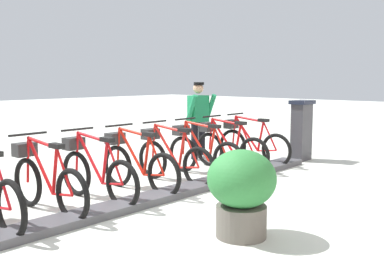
{
  "coord_description": "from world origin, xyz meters",
  "views": [
    {
      "loc": [
        -4.54,
        4.15,
        1.74
      ],
      "look_at": [
        0.5,
        -1.31,
        0.9
      ],
      "focal_mm": 41.23,
      "sensor_mm": 36.0,
      "label": 1
    }
  ],
  "objects_px": {
    "bike_docked_3": "(171,157)",
    "bike_docked_6": "(45,180)",
    "bike_docked_2": "(202,152)",
    "planter_bush": "(242,188)",
    "bike_docked_1": "(228,147)",
    "bike_docked_4": "(136,164)",
    "bike_docked_0": "(251,143)",
    "worker_near_rack": "(199,118)",
    "payment_kiosk": "(301,129)",
    "bike_docked_5": "(95,171)"
  },
  "relations": [
    {
      "from": "bike_docked_1",
      "to": "bike_docked_3",
      "type": "xyz_separation_m",
      "value": [
        0.0,
        1.52,
        0.0
      ]
    },
    {
      "from": "bike_docked_5",
      "to": "bike_docked_0",
      "type": "bearing_deg",
      "value": -90.0
    },
    {
      "from": "bike_docked_0",
      "to": "bike_docked_3",
      "type": "xyz_separation_m",
      "value": [
        0.0,
        2.29,
        0.0
      ]
    },
    {
      "from": "bike_docked_6",
      "to": "planter_bush",
      "type": "xyz_separation_m",
      "value": [
        -2.38,
        -1.02,
        0.11
      ]
    },
    {
      "from": "worker_near_rack",
      "to": "planter_bush",
      "type": "distance_m",
      "value": 4.7
    },
    {
      "from": "payment_kiosk",
      "to": "bike_docked_0",
      "type": "xyz_separation_m",
      "value": [
        0.57,
        1.04,
        -0.24
      ]
    },
    {
      "from": "bike_docked_3",
      "to": "payment_kiosk",
      "type": "bearing_deg",
      "value": -99.76
    },
    {
      "from": "bike_docked_2",
      "to": "bike_docked_6",
      "type": "height_order",
      "value": "same"
    },
    {
      "from": "bike_docked_0",
      "to": "planter_bush",
      "type": "relative_size",
      "value": 1.77
    },
    {
      "from": "bike_docked_1",
      "to": "payment_kiosk",
      "type": "bearing_deg",
      "value": -107.61
    },
    {
      "from": "worker_near_rack",
      "to": "bike_docked_3",
      "type": "bearing_deg",
      "value": 119.83
    },
    {
      "from": "bike_docked_0",
      "to": "bike_docked_3",
      "type": "bearing_deg",
      "value": 90.0
    },
    {
      "from": "bike_docked_0",
      "to": "bike_docked_6",
      "type": "xyz_separation_m",
      "value": [
        0.0,
        4.57,
        0.0
      ]
    },
    {
      "from": "bike_docked_1",
      "to": "bike_docked_2",
      "type": "relative_size",
      "value": 1.0
    },
    {
      "from": "bike_docked_5",
      "to": "bike_docked_6",
      "type": "relative_size",
      "value": 1.0
    },
    {
      "from": "bike_docked_4",
      "to": "worker_near_rack",
      "type": "relative_size",
      "value": 1.04
    },
    {
      "from": "payment_kiosk",
      "to": "planter_bush",
      "type": "distance_m",
      "value": 4.94
    },
    {
      "from": "bike_docked_0",
      "to": "worker_near_rack",
      "type": "xyz_separation_m",
      "value": [
        1.08,
        0.4,
        0.48
      ]
    },
    {
      "from": "worker_near_rack",
      "to": "bike_docked_0",
      "type": "bearing_deg",
      "value": -159.87
    },
    {
      "from": "bike_docked_0",
      "to": "worker_near_rack",
      "type": "height_order",
      "value": "worker_near_rack"
    },
    {
      "from": "bike_docked_0",
      "to": "bike_docked_4",
      "type": "distance_m",
      "value": 3.05
    },
    {
      "from": "bike_docked_3",
      "to": "bike_docked_5",
      "type": "distance_m",
      "value": 1.52
    },
    {
      "from": "bike_docked_3",
      "to": "bike_docked_6",
      "type": "height_order",
      "value": "same"
    },
    {
      "from": "bike_docked_1",
      "to": "bike_docked_4",
      "type": "bearing_deg",
      "value": 90.0
    },
    {
      "from": "bike_docked_0",
      "to": "bike_docked_2",
      "type": "relative_size",
      "value": 1.0
    },
    {
      "from": "bike_docked_6",
      "to": "bike_docked_3",
      "type": "bearing_deg",
      "value": -90.0
    },
    {
      "from": "bike_docked_3",
      "to": "bike_docked_6",
      "type": "relative_size",
      "value": 1.0
    },
    {
      "from": "payment_kiosk",
      "to": "bike_docked_3",
      "type": "xyz_separation_m",
      "value": [
        0.57,
        3.33,
        -0.24
      ]
    },
    {
      "from": "bike_docked_3",
      "to": "bike_docked_6",
      "type": "xyz_separation_m",
      "value": [
        0.0,
        2.29,
        0.0
      ]
    },
    {
      "from": "bike_docked_5",
      "to": "planter_bush",
      "type": "xyz_separation_m",
      "value": [
        -2.38,
        -0.26,
        0.11
      ]
    },
    {
      "from": "bike_docked_4",
      "to": "bike_docked_6",
      "type": "height_order",
      "value": "same"
    },
    {
      "from": "bike_docked_0",
      "to": "bike_docked_3",
      "type": "relative_size",
      "value": 1.0
    },
    {
      "from": "bike_docked_5",
      "to": "planter_bush",
      "type": "bearing_deg",
      "value": -173.85
    },
    {
      "from": "bike_docked_0",
      "to": "bike_docked_2",
      "type": "bearing_deg",
      "value": 90.0
    },
    {
      "from": "bike_docked_2",
      "to": "bike_docked_4",
      "type": "bearing_deg",
      "value": 90.0
    },
    {
      "from": "bike_docked_6",
      "to": "bike_docked_5",
      "type": "bearing_deg",
      "value": -90.0
    },
    {
      "from": "bike_docked_6",
      "to": "planter_bush",
      "type": "height_order",
      "value": "bike_docked_6"
    },
    {
      "from": "bike_docked_6",
      "to": "worker_near_rack",
      "type": "height_order",
      "value": "worker_near_rack"
    },
    {
      "from": "bike_docked_4",
      "to": "worker_near_rack",
      "type": "xyz_separation_m",
      "value": [
        1.08,
        -2.65,
        0.48
      ]
    },
    {
      "from": "payment_kiosk",
      "to": "bike_docked_0",
      "type": "relative_size",
      "value": 0.74
    },
    {
      "from": "bike_docked_1",
      "to": "bike_docked_3",
      "type": "height_order",
      "value": "same"
    },
    {
      "from": "payment_kiosk",
      "to": "bike_docked_6",
      "type": "height_order",
      "value": "payment_kiosk"
    },
    {
      "from": "bike_docked_5",
      "to": "worker_near_rack",
      "type": "height_order",
      "value": "worker_near_rack"
    },
    {
      "from": "bike_docked_1",
      "to": "planter_bush",
      "type": "bearing_deg",
      "value": 130.41
    },
    {
      "from": "bike_docked_4",
      "to": "worker_near_rack",
      "type": "bearing_deg",
      "value": -67.77
    },
    {
      "from": "bike_docked_6",
      "to": "payment_kiosk",
      "type": "bearing_deg",
      "value": -95.82
    },
    {
      "from": "bike_docked_1",
      "to": "planter_bush",
      "type": "height_order",
      "value": "bike_docked_1"
    },
    {
      "from": "bike_docked_1",
      "to": "bike_docked_2",
      "type": "distance_m",
      "value": 0.76
    },
    {
      "from": "bike_docked_2",
      "to": "planter_bush",
      "type": "distance_m",
      "value": 3.13
    },
    {
      "from": "bike_docked_5",
      "to": "worker_near_rack",
      "type": "distance_m",
      "value": 3.61
    }
  ]
}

